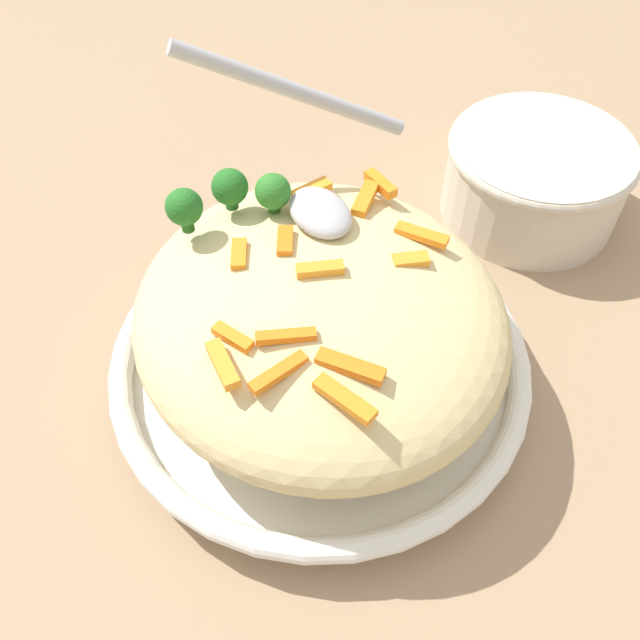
% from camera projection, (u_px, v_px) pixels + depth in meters
% --- Properties ---
extents(ground_plane, '(2.40, 2.40, 0.00)m').
position_uv_depth(ground_plane, '(320.00, 379.00, 0.54)').
color(ground_plane, '#9E7F60').
extents(serving_bowl, '(0.32, 0.32, 0.04)m').
position_uv_depth(serving_bowl, '(320.00, 364.00, 0.53)').
color(serving_bowl, white).
rests_on(serving_bowl, ground_plane).
extents(pasta_mound, '(0.28, 0.26, 0.09)m').
position_uv_depth(pasta_mound, '(320.00, 316.00, 0.48)').
color(pasta_mound, '#DBC689').
rests_on(pasta_mound, serving_bowl).
extents(carrot_piece_0, '(0.03, 0.02, 0.01)m').
position_uv_depth(carrot_piece_0, '(239.00, 255.00, 0.46)').
color(carrot_piece_0, orange).
rests_on(carrot_piece_0, pasta_mound).
extents(carrot_piece_1, '(0.03, 0.02, 0.01)m').
position_uv_depth(carrot_piece_1, '(233.00, 337.00, 0.42)').
color(carrot_piece_1, orange).
rests_on(carrot_piece_1, pasta_mound).
extents(carrot_piece_2, '(0.04, 0.02, 0.01)m').
position_uv_depth(carrot_piece_2, '(345.00, 399.00, 0.39)').
color(carrot_piece_2, orange).
rests_on(carrot_piece_2, pasta_mound).
extents(carrot_piece_3, '(0.01, 0.03, 0.01)m').
position_uv_depth(carrot_piece_3, '(312.00, 190.00, 0.51)').
color(carrot_piece_3, orange).
rests_on(carrot_piece_3, pasta_mound).
extents(carrot_piece_4, '(0.03, 0.01, 0.01)m').
position_uv_depth(carrot_piece_4, '(380.00, 184.00, 0.51)').
color(carrot_piece_4, orange).
rests_on(carrot_piece_4, pasta_mound).
extents(carrot_piece_5, '(0.04, 0.03, 0.01)m').
position_uv_depth(carrot_piece_5, '(425.00, 238.00, 0.48)').
color(carrot_piece_5, orange).
rests_on(carrot_piece_5, pasta_mound).
extents(carrot_piece_6, '(0.03, 0.02, 0.01)m').
position_uv_depth(carrot_piece_6, '(285.00, 241.00, 0.47)').
color(carrot_piece_6, orange).
rests_on(carrot_piece_6, pasta_mound).
extents(carrot_piece_7, '(0.04, 0.01, 0.01)m').
position_uv_depth(carrot_piece_7, '(223.00, 364.00, 0.41)').
color(carrot_piece_7, orange).
rests_on(carrot_piece_7, pasta_mound).
extents(carrot_piece_8, '(0.02, 0.03, 0.01)m').
position_uv_depth(carrot_piece_8, '(321.00, 270.00, 0.45)').
color(carrot_piece_8, orange).
rests_on(carrot_piece_8, pasta_mound).
extents(carrot_piece_9, '(0.02, 0.04, 0.01)m').
position_uv_depth(carrot_piece_9, '(286.00, 336.00, 0.42)').
color(carrot_piece_9, orange).
rests_on(carrot_piece_9, pasta_mound).
extents(carrot_piece_10, '(0.02, 0.03, 0.01)m').
position_uv_depth(carrot_piece_10, '(411.00, 260.00, 0.46)').
color(carrot_piece_10, orange).
rests_on(carrot_piece_10, pasta_mound).
extents(carrot_piece_11, '(0.04, 0.03, 0.01)m').
position_uv_depth(carrot_piece_11, '(350.00, 366.00, 0.41)').
color(carrot_piece_11, orange).
rests_on(carrot_piece_11, pasta_mound).
extents(carrot_piece_12, '(0.01, 0.04, 0.01)m').
position_uv_depth(carrot_piece_12, '(279.00, 373.00, 0.40)').
color(carrot_piece_12, orange).
rests_on(carrot_piece_12, pasta_mound).
extents(carrot_piece_13, '(0.03, 0.03, 0.01)m').
position_uv_depth(carrot_piece_13, '(365.00, 199.00, 0.50)').
color(carrot_piece_13, orange).
rests_on(carrot_piece_13, pasta_mound).
extents(broccoli_floret_0, '(0.03, 0.03, 0.03)m').
position_uv_depth(broccoli_floret_0, '(230.00, 188.00, 0.49)').
color(broccoli_floret_0, '#205B1C').
rests_on(broccoli_floret_0, pasta_mound).
extents(broccoli_floret_1, '(0.03, 0.03, 0.03)m').
position_uv_depth(broccoli_floret_1, '(184.00, 208.00, 0.47)').
color(broccoli_floret_1, '#205B1C').
rests_on(broccoli_floret_1, pasta_mound).
extents(broccoli_floret_2, '(0.03, 0.03, 0.03)m').
position_uv_depth(broccoli_floret_2, '(273.00, 192.00, 0.49)').
color(broccoli_floret_2, '#296820').
rests_on(broccoli_floret_2, pasta_mound).
extents(serving_spoon, '(0.14, 0.17, 0.10)m').
position_uv_depth(serving_spoon, '(310.00, 162.00, 0.49)').
color(serving_spoon, '#B7B7BC').
rests_on(serving_spoon, pasta_mound).
extents(companion_bowl, '(0.17, 0.17, 0.08)m').
position_uv_depth(companion_bowl, '(536.00, 175.00, 0.64)').
color(companion_bowl, beige).
rests_on(companion_bowl, ground_plane).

